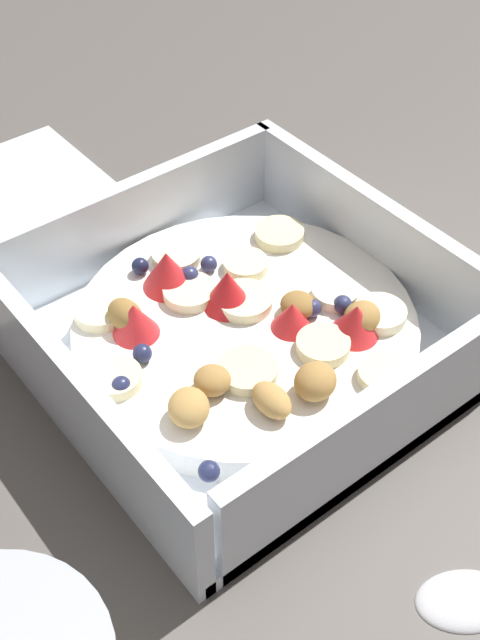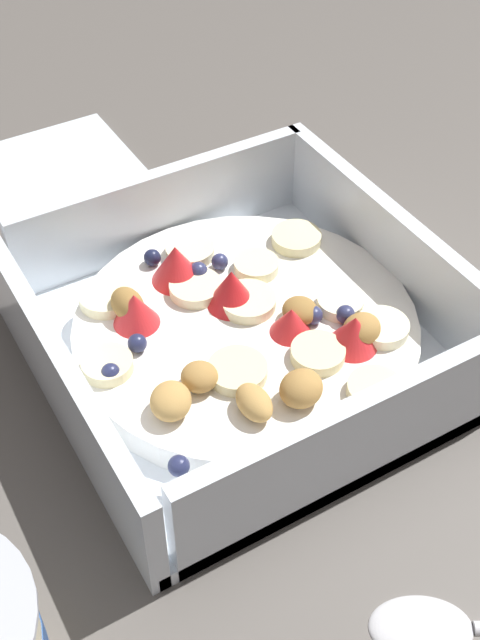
# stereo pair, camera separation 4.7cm
# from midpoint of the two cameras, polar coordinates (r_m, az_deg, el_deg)

# --- Properties ---
(ground_plane) EXTENTS (2.40, 2.40, 0.00)m
(ground_plane) POSITION_cam_midpoint_polar(r_m,az_deg,el_deg) (0.50, 2.48, -1.69)
(ground_plane) COLOR #56514C
(fruit_bowl) EXTENTS (0.23, 0.23, 0.07)m
(fruit_bowl) POSITION_cam_midpoint_polar(r_m,az_deg,el_deg) (0.48, 2.82, -0.89)
(fruit_bowl) COLOR white
(fruit_bowl) RESTS_ON ground
(folded_napkin) EXTENTS (0.12, 0.12, 0.01)m
(folded_napkin) POSITION_cam_midpoint_polar(r_m,az_deg,el_deg) (0.65, -10.57, 10.19)
(folded_napkin) COLOR silver
(folded_napkin) RESTS_ON ground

